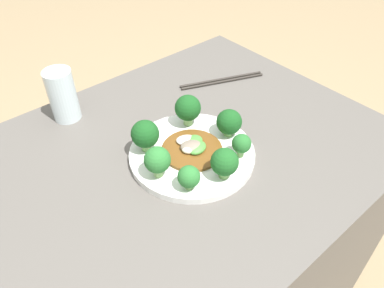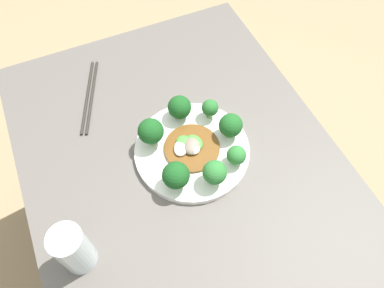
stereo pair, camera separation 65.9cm
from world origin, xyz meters
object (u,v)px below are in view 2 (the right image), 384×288
(broccoli_southwest, at_px, (236,155))
(broccoli_east, at_px, (180,107))
(broccoli_northeast, at_px, (151,132))
(plate, at_px, (192,150))
(broccoli_northwest, at_px, (176,175))
(broccoli_south, at_px, (231,126))
(stirfry_center, at_px, (191,146))
(drinking_glass, at_px, (73,249))
(broccoli_southeast, at_px, (210,108))
(chopsticks, at_px, (90,96))
(broccoli_west, at_px, (215,173))

(broccoli_southwest, distance_m, broccoli_east, 0.18)
(broccoli_northeast, bearing_deg, plate, -124.97)
(broccoli_northwest, distance_m, broccoli_south, 0.18)
(broccoli_south, relative_size, stirfry_center, 0.52)
(broccoli_south, bearing_deg, broccoli_east, 41.16)
(broccoli_northeast, bearing_deg, broccoli_south, -107.49)
(broccoli_northeast, distance_m, drinking_glass, 0.30)
(broccoli_northwest, distance_m, broccoli_southeast, 0.20)
(plate, bearing_deg, stirfry_center, 45.54)
(broccoli_south, bearing_deg, chopsticks, 46.25)
(chopsticks, bearing_deg, broccoli_south, -133.75)
(broccoli_west, relative_size, broccoli_northwest, 0.94)
(plate, height_order, broccoli_northwest, broccoli_northwest)
(broccoli_northwest, bearing_deg, broccoli_southeast, -46.51)
(broccoli_southeast, bearing_deg, stirfry_center, 129.59)
(broccoli_northeast, bearing_deg, broccoli_east, -63.83)
(broccoli_south, bearing_deg, stirfry_center, 88.34)
(broccoli_south, height_order, broccoli_east, broccoli_south)
(plate, relative_size, broccoli_northeast, 3.58)
(plate, distance_m, broccoli_northeast, 0.11)
(broccoli_southeast, xyz_separation_m, broccoli_southwest, (-0.14, 0.00, -0.00))
(stirfry_center, bearing_deg, drinking_glass, 114.95)
(broccoli_east, bearing_deg, broccoli_west, 179.72)
(broccoli_east, bearing_deg, drinking_glass, 126.86)
(broccoli_west, bearing_deg, broccoli_northwest, 71.25)
(drinking_glass, height_order, chopsticks, drinking_glass)
(broccoli_southwest, bearing_deg, broccoli_east, 20.77)
(broccoli_west, xyz_separation_m, broccoli_east, (0.19, -0.00, -0.01))
(broccoli_northwest, bearing_deg, stirfry_center, -42.40)
(broccoli_northwest, xyz_separation_m, broccoli_southwest, (-0.00, -0.14, -0.01))
(plate, xyz_separation_m, broccoli_southwest, (-0.07, -0.07, 0.04))
(broccoli_south, relative_size, drinking_glass, 0.53)
(broccoli_southeast, distance_m, broccoli_east, 0.07)
(plate, distance_m, broccoli_southeast, 0.11)
(broccoli_southeast, bearing_deg, broccoli_northwest, 133.49)
(broccoli_east, bearing_deg, stirfry_center, 172.23)
(broccoli_south, xyz_separation_m, drinking_glass, (-0.14, 0.40, 0.01))
(drinking_glass, distance_m, chopsticks, 0.42)
(drinking_glass, bearing_deg, chopsticks, -17.90)
(broccoli_northeast, distance_m, stirfry_center, 0.10)
(plate, bearing_deg, broccoli_west, -174.15)
(broccoli_northwest, xyz_separation_m, chopsticks, (0.33, 0.11, -0.05))
(plate, distance_m, broccoli_northwest, 0.11)
(broccoli_west, relative_size, broccoli_south, 1.01)
(broccoli_northeast, height_order, broccoli_southwest, broccoli_northeast)
(broccoli_northwest, relative_size, broccoli_southwest, 1.39)
(broccoli_southeast, height_order, broccoli_northeast, broccoli_northeast)
(broccoli_south, distance_m, stirfry_center, 0.10)
(plate, relative_size, stirfry_center, 2.08)
(broccoli_west, distance_m, broccoli_northeast, 0.17)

